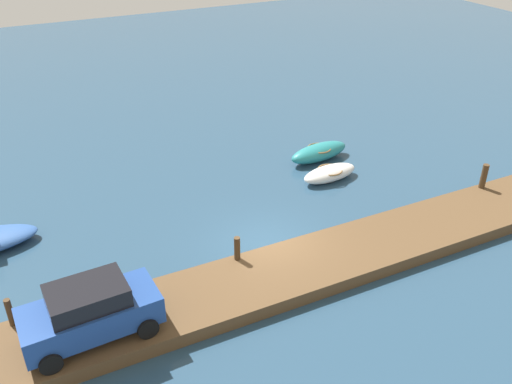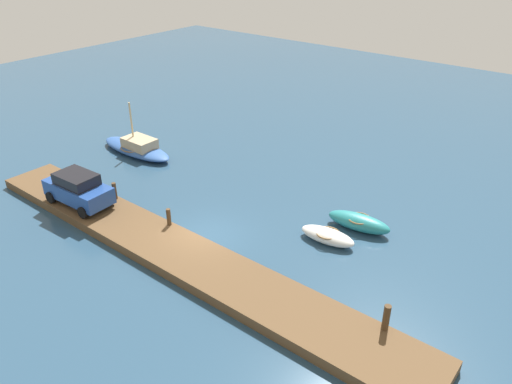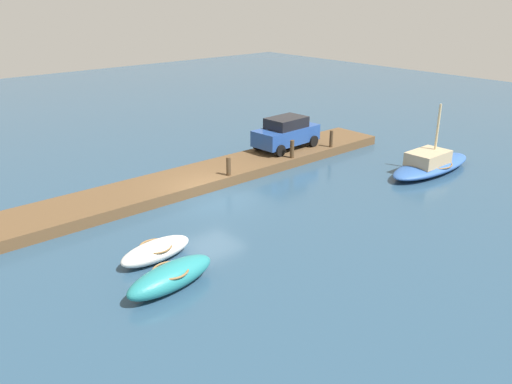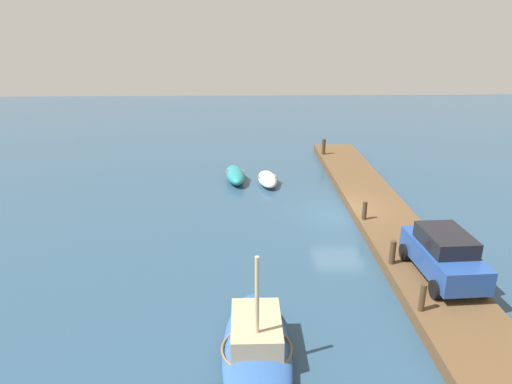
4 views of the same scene
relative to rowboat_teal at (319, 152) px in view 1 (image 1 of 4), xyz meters
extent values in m
plane|color=navy|center=(-5.63, -5.44, -0.42)|extent=(84.00, 84.00, 0.00)
cube|color=brown|center=(-5.63, -7.43, -0.18)|extent=(25.65, 2.93, 0.49)
ellipsoid|color=teal|center=(0.00, 0.00, -0.01)|extent=(3.37, 1.49, 0.84)
torus|color=olive|center=(0.00, 0.00, 0.22)|extent=(1.31, 1.31, 0.07)
ellipsoid|color=white|center=(-0.64, -1.97, -0.09)|extent=(2.87, 1.33, 0.67)
torus|color=olive|center=(-0.64, -1.97, 0.09)|extent=(1.26, 1.26, 0.07)
cylinder|color=#47331E|center=(-14.66, -6.22, 0.54)|extent=(0.19, 0.19, 0.95)
cylinder|color=#47331E|center=(-11.54, -6.22, 0.54)|extent=(0.23, 0.23, 0.95)
cylinder|color=#47331E|center=(-7.25, -6.22, 0.51)|extent=(0.22, 0.22, 0.90)
cylinder|color=#47331E|center=(4.39, -6.22, 0.61)|extent=(0.26, 0.26, 1.10)
cube|color=#234793|center=(-12.56, -7.73, 0.82)|extent=(3.99, 1.90, 0.87)
cube|color=black|center=(-12.56, -7.73, 1.55)|extent=(2.26, 1.61, 0.58)
cylinder|color=black|center=(-11.23, -6.81, 0.39)|extent=(0.65, 0.25, 0.64)
cylinder|color=black|center=(-11.15, -8.51, 0.39)|extent=(0.65, 0.25, 0.64)
cylinder|color=black|center=(-13.96, -6.95, 0.39)|extent=(0.65, 0.25, 0.64)
cylinder|color=black|center=(-13.88, -8.65, 0.39)|extent=(0.65, 0.25, 0.64)
camera|label=1|loc=(-13.56, -20.53, 11.76)|focal=38.58mm
camera|label=2|loc=(9.21, -19.93, 13.27)|focal=34.74mm
camera|label=3|loc=(7.49, 12.68, 8.48)|focal=36.84mm
camera|label=4|loc=(-27.26, -0.49, 8.83)|focal=32.40mm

